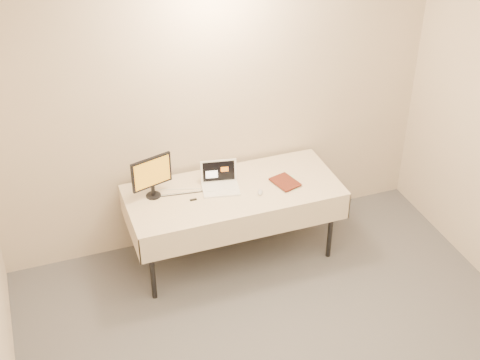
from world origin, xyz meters
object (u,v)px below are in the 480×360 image
object	(u,v)px
table	(233,195)
book	(277,175)
laptop	(220,182)
monitor	(152,174)

from	to	relation	value
table	book	world-z (taller)	book
laptop	book	size ratio (longest dim) A/B	1.45
laptop	book	distance (m)	0.50
table	laptop	bearing A→B (deg)	141.12
laptop	monitor	size ratio (longest dim) A/B	0.94
book	monitor	bearing A→B (deg)	152.79
laptop	book	bearing A→B (deg)	-8.72
table	laptop	world-z (taller)	laptop
table	laptop	size ratio (longest dim) A/B	5.19
table	monitor	bearing A→B (deg)	168.57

